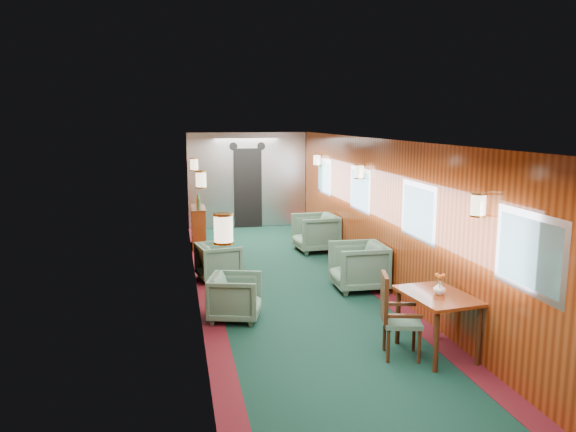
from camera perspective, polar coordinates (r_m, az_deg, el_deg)
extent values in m
plane|color=black|center=(8.75, 0.92, -8.22)|extent=(12.00, 12.00, 0.00)
cube|color=silver|center=(8.33, 0.97, 7.34)|extent=(3.00, 12.00, 0.10)
cube|color=silver|center=(8.33, 0.97, 7.41)|extent=(1.20, 12.00, 0.06)
cube|color=maroon|center=(14.32, -4.19, 3.71)|extent=(3.00, 0.10, 2.40)
cube|color=maroon|center=(8.28, -9.25, -0.82)|extent=(0.10, 12.00, 2.40)
cube|color=maroon|center=(8.90, 10.43, -0.12)|extent=(0.10, 12.00, 2.40)
cube|color=#400C13|center=(8.58, -8.02, -8.67)|extent=(0.30, 12.00, 0.01)
cube|color=#400C13|center=(9.12, 9.31, -7.58)|extent=(0.30, 12.00, 0.01)
cube|color=silver|center=(14.25, -4.15, 3.68)|extent=(2.98, 0.12, 2.38)
cube|color=black|center=(14.19, -4.09, 2.84)|extent=(0.70, 0.06, 2.00)
cylinder|color=black|center=(14.07, -5.58, 7.06)|extent=(0.20, 0.04, 0.20)
cylinder|color=black|center=(14.16, -2.74, 7.11)|extent=(0.20, 0.04, 0.20)
cube|color=#B7B9BE|center=(5.81, 23.28, -3.49)|extent=(0.02, 1.10, 0.80)
cube|color=slate|center=(5.80, 23.21, -3.49)|extent=(0.01, 0.96, 0.66)
cube|color=#B7B9BE|center=(7.95, 13.08, 0.44)|extent=(0.02, 1.10, 0.80)
cube|color=slate|center=(7.94, 13.02, 0.44)|extent=(0.01, 0.96, 0.66)
cube|color=#B7B9BE|center=(10.25, 7.32, 2.67)|extent=(0.02, 1.10, 0.80)
cube|color=slate|center=(10.25, 7.28, 2.67)|extent=(0.01, 0.96, 0.66)
cube|color=#B7B9BE|center=(12.63, 3.69, 4.05)|extent=(0.02, 1.10, 0.80)
cube|color=slate|center=(12.63, 3.66, 4.05)|extent=(0.01, 0.96, 0.66)
cylinder|color=beige|center=(4.74, -6.58, -1.27)|extent=(0.16, 0.16, 0.24)
cylinder|color=gold|center=(4.76, -6.55, -2.69)|extent=(0.17, 0.17, 0.02)
cylinder|color=beige|center=(6.36, 18.76, 1.09)|extent=(0.16, 0.16, 0.24)
cylinder|color=gold|center=(6.38, 18.70, 0.03)|extent=(0.17, 0.17, 0.02)
cylinder|color=beige|center=(8.69, -8.83, 3.69)|extent=(0.16, 0.16, 0.24)
cylinder|color=gold|center=(8.70, -8.81, 2.90)|extent=(0.17, 0.17, 0.02)
cylinder|color=beige|center=(10.00, 7.24, 4.51)|extent=(0.16, 0.16, 0.24)
cylinder|color=gold|center=(10.01, 7.23, 3.82)|extent=(0.17, 0.17, 0.02)
cylinder|color=beige|center=(11.68, -9.52, 5.20)|extent=(0.16, 0.16, 0.24)
cylinder|color=gold|center=(11.69, -9.50, 4.61)|extent=(0.17, 0.17, 0.02)
cylinder|color=beige|center=(12.87, 2.97, 5.73)|extent=(0.16, 0.16, 0.24)
cylinder|color=gold|center=(12.88, 2.97, 5.19)|extent=(0.17, 0.17, 0.02)
cube|color=maroon|center=(6.73, 14.98, -7.84)|extent=(0.78, 1.04, 0.04)
cylinder|color=#3E1F0E|center=(6.38, 14.83, -12.27)|extent=(0.06, 0.06, 0.69)
cylinder|color=#3E1F0E|center=(6.68, 18.81, -11.47)|extent=(0.06, 0.06, 0.69)
cylinder|color=#3E1F0E|center=(7.04, 11.12, -10.00)|extent=(0.06, 0.06, 0.69)
cylinder|color=#3E1F0E|center=(7.31, 14.87, -9.40)|extent=(0.06, 0.06, 0.69)
cube|color=#1B3F32|center=(6.66, 11.50, -10.51)|extent=(0.51, 0.51, 0.05)
cube|color=#3E1F0E|center=(6.53, 9.76, -8.15)|extent=(0.14, 0.38, 0.54)
cube|color=#1B3F32|center=(6.55, 9.95, -8.60)|extent=(0.09, 0.29, 0.33)
cube|color=#3E1F0E|center=(6.41, 11.84, -9.93)|extent=(0.38, 0.14, 0.04)
cube|color=#3E1F0E|center=(6.80, 11.27, -8.76)|extent=(0.38, 0.14, 0.04)
cylinder|color=#3E1F0E|center=(6.55, 10.14, -12.88)|extent=(0.04, 0.04, 0.39)
cylinder|color=#3E1F0E|center=(6.61, 13.18, -12.80)|extent=(0.04, 0.04, 0.39)
cylinder|color=#3E1F0E|center=(6.87, 9.76, -11.78)|extent=(0.04, 0.04, 0.39)
cylinder|color=#3E1F0E|center=(6.92, 12.66, -11.71)|extent=(0.04, 0.04, 0.39)
cube|color=maroon|center=(12.18, -9.11, -1.15)|extent=(0.28, 0.94, 0.85)
cube|color=#3E1F0E|center=(12.11, -9.11, 0.82)|extent=(0.30, 0.96, 0.02)
cylinder|color=#2A5437|center=(11.86, -9.03, 1.22)|extent=(0.07, 0.07, 0.22)
cylinder|color=#2A5437|center=(12.18, -9.10, 1.59)|extent=(0.06, 0.06, 0.28)
cylinder|color=gold|center=(12.37, -9.13, 1.48)|extent=(0.08, 0.08, 0.18)
imported|color=silver|center=(6.70, 15.14, -7.09)|extent=(0.15, 0.15, 0.15)
imported|color=#1B3F32|center=(7.76, -5.37, -8.21)|extent=(0.84, 0.83, 0.62)
imported|color=#1B3F32|center=(9.67, -7.03, -4.59)|extent=(0.82, 0.80, 0.63)
imported|color=#1B3F32|center=(9.11, 7.16, -5.09)|extent=(0.85, 0.82, 0.76)
imported|color=#1B3F32|center=(11.65, 2.80, -1.71)|extent=(0.92, 0.89, 0.77)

